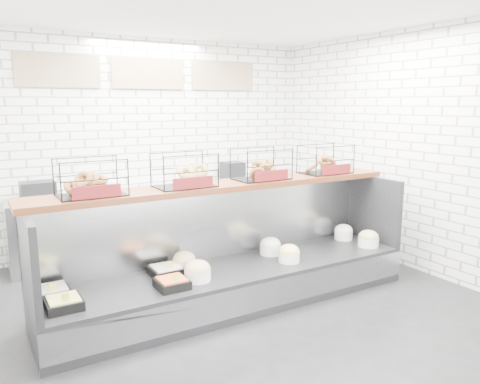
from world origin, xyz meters
TOP-DOWN VIEW (x-y plane):
  - ground at (0.00, 0.00)m, footprint 5.50×5.50m
  - room_shell at (0.00, 0.60)m, footprint 5.02×5.51m
  - display_case at (0.00, 0.35)m, footprint 4.00×0.90m
  - bagel_shelf at (-0.00, 0.52)m, footprint 4.10×0.50m
  - prep_counter at (-0.01, 2.43)m, footprint 4.00×0.60m

SIDE VIEW (x-z plane):
  - ground at x=0.00m, z-range 0.00..0.00m
  - display_case at x=0.00m, z-range -0.28..0.92m
  - prep_counter at x=-0.01m, z-range -0.13..1.07m
  - bagel_shelf at x=0.00m, z-range 1.17..1.57m
  - room_shell at x=0.00m, z-range 0.55..3.56m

